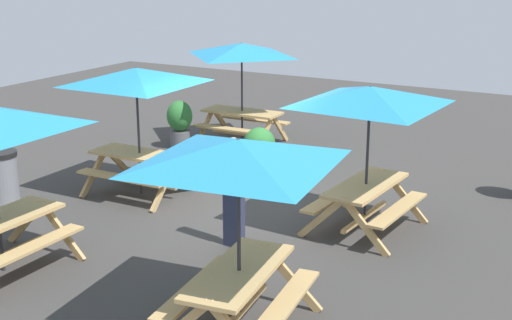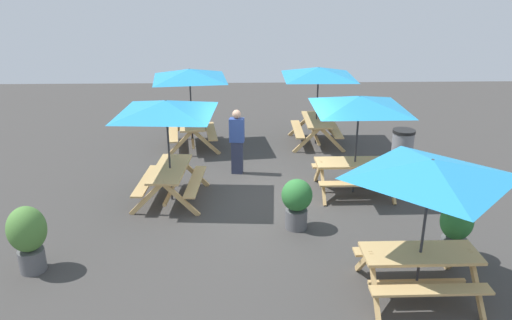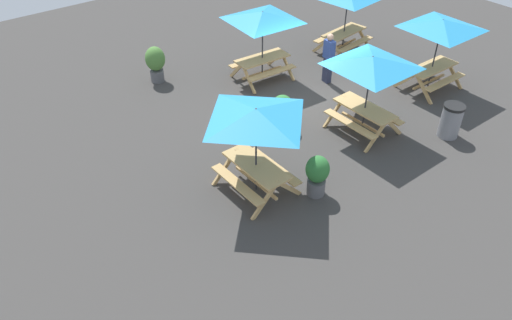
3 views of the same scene
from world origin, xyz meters
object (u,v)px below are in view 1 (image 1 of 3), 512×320
Objects in this scene: picnic_table_0 at (370,107)px; potted_plant_1 at (259,151)px; picnic_table_4 at (136,85)px; person_standing at (234,189)px; potted_plant_0 at (180,122)px; picnic_table_2 at (238,166)px; picnic_table_1 at (242,57)px; trash_bin_gray at (2,179)px.

picnic_table_0 is 3.34m from potted_plant_1.
picnic_table_0 is 1.00× the size of picnic_table_4.
picnic_table_0 is 2.71× the size of potted_plant_1.
picnic_table_4 is 3.19m from person_standing.
potted_plant_0 reaches higher than potted_plant_1.
potted_plant_0 is at bearing -147.44° from picnic_table_2.
picnic_table_0 is 1.69× the size of person_standing.
potted_plant_0 is 2.95m from potted_plant_1.
person_standing is (-2.12, -1.33, -1.10)m from picnic_table_2.
picnic_table_4 reaches higher than person_standing.
potted_plant_0 is at bearing 141.05° from person_standing.
potted_plant_1 is at bearing 48.00° from picnic_table_4.
picnic_table_2 is 2.74m from person_standing.
picnic_table_1 is at bearing 127.07° from person_standing.
picnic_table_4 is (3.96, 0.17, 0.00)m from picnic_table_1.
picnic_table_2 is 5.28m from picnic_table_4.
person_standing is (4.18, 3.89, 0.28)m from potted_plant_0.
picnic_table_2 is (3.67, -0.14, 0.00)m from picnic_table_0.
trash_bin_gray is (2.00, -5.84, -1.49)m from picnic_table_0.
potted_plant_1 is 3.22m from person_standing.
trash_bin_gray is (5.67, -1.47, -1.49)m from picnic_table_1.
trash_bin_gray is 0.59× the size of person_standing.
picnic_table_1 is 2.16× the size of potted_plant_0.
picnic_table_0 is 4.20m from picnic_table_4.
picnic_table_2 reaches higher than person_standing.
potted_plant_1 is at bearing 137.27° from trash_bin_gray.
picnic_table_4 is at bearing 21.88° from potted_plant_0.
person_standing reaches higher than trash_bin_gray.
picnic_table_1 is 6.07m from person_standing.
picnic_table_0 reaches higher than potted_plant_1.
potted_plant_0 is at bearing 174.19° from trash_bin_gray.
picnic_table_0 is at bearing 54.46° from person_standing.
picnic_table_0 is 5.71m from picnic_table_1.
picnic_table_1 is at bearing -126.31° from picnic_table_0.
potted_plant_0 is (-4.63, 0.47, 0.11)m from trash_bin_gray.
potted_plant_0 is (-2.92, -1.17, -1.39)m from picnic_table_4.
potted_plant_1 reaches higher than trash_bin_gray.
person_standing is at bearing 95.91° from trash_bin_gray.
person_standing is (2.97, 1.20, 0.29)m from potted_plant_1.
picnic_table_0 is at bearing 3.49° from picnic_table_4.
potted_plant_0 is (-2.63, -5.36, -1.39)m from picnic_table_0.
potted_plant_1 is at bearing -114.18° from picnic_table_0.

